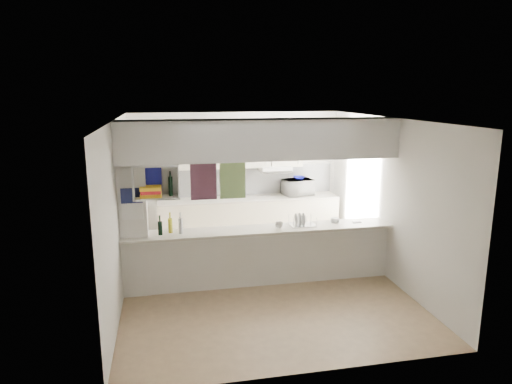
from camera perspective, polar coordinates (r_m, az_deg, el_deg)
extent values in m
plane|color=#927455|center=(7.40, 0.60, -11.41)|extent=(4.80, 4.80, 0.00)
plane|color=white|center=(6.78, 0.65, 9.11)|extent=(4.80, 4.80, 0.00)
plane|color=silver|center=(9.29, -2.46, 1.92)|extent=(4.20, 0.00, 4.20)
plane|color=silver|center=(6.87, -16.79, -2.38)|extent=(0.00, 4.80, 4.80)
plane|color=silver|center=(7.69, 16.13, -0.79)|extent=(0.00, 4.80, 4.80)
cube|color=silver|center=(7.24, 0.60, -8.22)|extent=(4.20, 0.15, 0.88)
cube|color=beige|center=(7.09, 0.61, -4.74)|extent=(4.20, 0.50, 0.04)
cube|color=white|center=(6.81, 0.64, 6.59)|extent=(4.20, 0.50, 0.60)
cube|color=silver|center=(6.85, -15.12, -2.31)|extent=(0.40, 0.18, 2.60)
cube|color=#191E4C|center=(6.70, -15.29, -0.45)|extent=(0.30, 0.01, 0.22)
cube|color=white|center=(6.76, -15.18, -2.35)|extent=(0.30, 0.01, 0.24)
cube|color=#2F1528|center=(6.99, -6.58, 1.52)|extent=(0.40, 0.02, 0.62)
cube|color=#187067|center=(7.04, -2.93, 1.67)|extent=(0.40, 0.02, 0.62)
cube|color=white|center=(6.69, -12.29, -0.64)|extent=(0.65, 0.35, 0.02)
cube|color=white|center=(6.60, -12.48, 3.37)|extent=(0.65, 0.35, 0.02)
cube|color=white|center=(6.80, -12.37, 1.61)|extent=(0.65, 0.02, 0.50)
cube|color=white|center=(6.66, -15.07, 1.23)|extent=(0.02, 0.35, 0.50)
cube|color=white|center=(6.64, -9.69, 1.47)|extent=(0.02, 0.35, 0.50)
cube|color=gold|center=(6.69, -12.99, -0.36)|extent=(0.30, 0.24, 0.05)
cube|color=red|center=(6.67, -13.01, 0.06)|extent=(0.28, 0.22, 0.05)
cube|color=gold|center=(6.66, -13.03, 0.48)|extent=(0.30, 0.24, 0.05)
cube|color=#0B0E82|center=(6.77, -12.79, 1.53)|extent=(0.26, 0.02, 0.34)
cylinder|color=black|center=(6.66, -10.63, 0.71)|extent=(0.06, 0.06, 0.28)
cube|color=beige|center=(9.23, -0.89, -3.56)|extent=(3.60, 0.60, 0.90)
cube|color=beige|center=(9.11, -0.90, -0.81)|extent=(3.60, 0.63, 0.03)
cube|color=silver|center=(9.32, -1.22, 1.47)|extent=(3.60, 0.03, 0.60)
cube|color=beige|center=(9.03, -2.32, 5.35)|extent=(2.62, 0.34, 0.72)
cube|color=white|center=(9.17, 2.41, 2.93)|extent=(0.60, 0.46, 0.12)
cube|color=silver|center=(8.96, 2.76, 2.47)|extent=(0.60, 0.02, 0.05)
imported|color=white|center=(9.36, 5.28, 0.60)|extent=(0.65, 0.50, 0.32)
imported|color=#0B0E82|center=(9.35, 5.37, 1.77)|extent=(0.23, 0.23, 0.06)
cube|color=silver|center=(7.29, 5.80, -4.10)|extent=(0.39, 0.29, 0.01)
cylinder|color=white|center=(7.23, 5.08, -3.35)|extent=(0.01, 0.20, 0.20)
cylinder|color=white|center=(7.25, 5.52, -3.32)|extent=(0.01, 0.20, 0.20)
cylinder|color=white|center=(7.26, 5.97, -3.29)|extent=(0.01, 0.20, 0.20)
imported|color=white|center=(7.05, 2.87, -4.14)|extent=(0.14, 0.14, 0.10)
cylinder|color=black|center=(6.90, -11.89, -4.45)|extent=(0.07, 0.07, 0.21)
cylinder|color=black|center=(6.86, -11.95, -3.25)|extent=(0.02, 0.02, 0.09)
cylinder|color=#989119|center=(6.97, -10.66, -4.15)|extent=(0.07, 0.07, 0.22)
cylinder|color=#989119|center=(6.93, -10.71, -2.91)|extent=(0.02, 0.02, 0.09)
cylinder|color=silver|center=(6.89, -9.40, -4.22)|extent=(0.07, 0.07, 0.23)
cylinder|color=silver|center=(6.85, -9.45, -2.91)|extent=(0.02, 0.02, 0.09)
cylinder|color=silver|center=(7.51, 9.84, -3.50)|extent=(0.14, 0.14, 0.07)
cube|color=black|center=(7.59, 12.50, -3.69)|extent=(0.14, 0.07, 0.01)
cylinder|color=black|center=(9.09, -3.09, -0.27)|extent=(0.11, 0.11, 0.15)
cube|color=brown|center=(9.12, -3.01, -0.14)|extent=(0.09, 0.07, 0.18)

